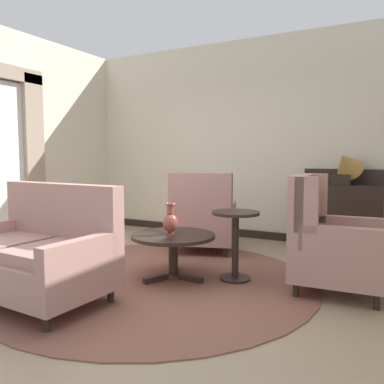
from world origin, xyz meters
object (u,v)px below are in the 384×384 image
object	(u,v)px
side_table	(235,239)
gramophone	(345,165)
settee	(37,254)
porcelain_vase	(170,221)
armchair_foreground_right	(330,244)
armchair_far_left	(203,219)
coffee_table	(173,242)
sideboard	(341,213)

from	to	relation	value
side_table	gramophone	bearing A→B (deg)	65.62
settee	gramophone	distance (m)	3.91
porcelain_vase	gramophone	xyz separation A→B (m)	(1.44, 2.08, 0.55)
side_table	armchair_foreground_right	bearing A→B (deg)	6.57
armchair_far_left	coffee_table	bearing A→B (deg)	83.78
armchair_far_left	settee	bearing A→B (deg)	59.82
coffee_table	porcelain_vase	xyz separation A→B (m)	(-0.02, -0.02, 0.23)
coffee_table	settee	xyz separation A→B (m)	(-0.76, -1.10, 0.03)
settee	armchair_foreground_right	bearing A→B (deg)	35.32
porcelain_vase	side_table	xyz separation A→B (m)	(0.62, 0.27, -0.18)
sideboard	gramophone	world-z (taller)	gramophone
armchair_far_left	sideboard	xyz separation A→B (m)	(1.63, 0.92, 0.07)
settee	armchair_far_left	xyz separation A→B (m)	(0.50, 2.33, 0.02)
armchair_far_left	armchair_foreground_right	xyz separation A→B (m)	(1.76, -0.88, 0.02)
armchair_far_left	sideboard	world-z (taller)	sideboard
armchair_foreground_right	settee	bearing A→B (deg)	119.58
settee	armchair_foreground_right	distance (m)	2.69
settee	armchair_far_left	world-z (taller)	armchair_far_left
porcelain_vase	side_table	size ratio (longest dim) A/B	0.45
gramophone	armchair_far_left	bearing A→B (deg)	-153.69
side_table	sideboard	xyz separation A→B (m)	(0.77, 1.90, 0.08)
coffee_table	armchair_foreground_right	size ratio (longest dim) A/B	0.79
sideboard	gramophone	xyz separation A→B (m)	(0.05, -0.09, 0.65)
settee	sideboard	bearing A→B (deg)	59.50
armchair_far_left	armchair_foreground_right	size ratio (longest dim) A/B	1.01
settee	porcelain_vase	bearing A→B (deg)	58.38
armchair_far_left	gramophone	xyz separation A→B (m)	(1.68, 0.83, 0.73)
coffee_table	porcelain_vase	size ratio (longest dim) A/B	2.67
coffee_table	gramophone	bearing A→B (deg)	55.35
side_table	gramophone	world-z (taller)	gramophone
settee	side_table	world-z (taller)	settee
armchair_far_left	armchair_foreground_right	world-z (taller)	armchair_foreground_right
sideboard	porcelain_vase	bearing A→B (deg)	-122.67
porcelain_vase	coffee_table	bearing A→B (deg)	48.60
coffee_table	armchair_far_left	size ratio (longest dim) A/B	0.79
porcelain_vase	armchair_far_left	bearing A→B (deg)	100.71
side_table	sideboard	world-z (taller)	sideboard
gramophone	side_table	bearing A→B (deg)	-114.38
settee	armchair_far_left	bearing A→B (deg)	80.60
settee	sideboard	size ratio (longest dim) A/B	1.32
armchair_foreground_right	side_table	distance (m)	0.92
sideboard	armchair_far_left	bearing A→B (deg)	-150.51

